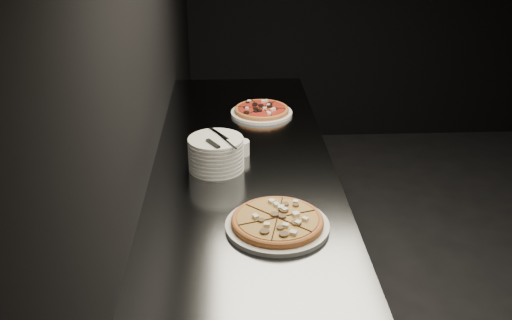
{
  "coord_description": "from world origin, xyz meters",
  "views": [
    {
      "loc": [
        -2.18,
        -2.04,
        1.95
      ],
      "look_at": [
        -2.08,
        0.0,
        0.97
      ],
      "focal_mm": 40.0,
      "sensor_mm": 36.0,
      "label": 1
    }
  ],
  "objects_px": {
    "pizza_mushroom": "(277,222)",
    "pizza_tomato": "(262,111)",
    "plate_stack": "(216,153)",
    "cutlery": "(218,139)",
    "ramekin": "(241,147)",
    "counter": "(245,265)"
  },
  "relations": [
    {
      "from": "pizza_mushroom",
      "to": "cutlery",
      "type": "distance_m",
      "value": 0.5
    },
    {
      "from": "plate_stack",
      "to": "cutlery",
      "type": "bearing_deg",
      "value": -62.38
    },
    {
      "from": "plate_stack",
      "to": "ramekin",
      "type": "bearing_deg",
      "value": 51.2
    },
    {
      "from": "pizza_tomato",
      "to": "cutlery",
      "type": "bearing_deg",
      "value": -108.62
    },
    {
      "from": "ramekin",
      "to": "pizza_mushroom",
      "type": "bearing_deg",
      "value": -79.76
    },
    {
      "from": "plate_stack",
      "to": "ramekin",
      "type": "xyz_separation_m",
      "value": [
        0.1,
        0.13,
        -0.03
      ]
    },
    {
      "from": "pizza_mushroom",
      "to": "plate_stack",
      "type": "bearing_deg",
      "value": 114.47
    },
    {
      "from": "cutlery",
      "to": "ramekin",
      "type": "bearing_deg",
      "value": 26.28
    },
    {
      "from": "pizza_tomato",
      "to": "plate_stack",
      "type": "height_order",
      "value": "plate_stack"
    },
    {
      "from": "pizza_tomato",
      "to": "cutlery",
      "type": "height_order",
      "value": "cutlery"
    },
    {
      "from": "plate_stack",
      "to": "cutlery",
      "type": "height_order",
      "value": "cutlery"
    },
    {
      "from": "counter",
      "to": "ramekin",
      "type": "bearing_deg",
      "value": 92.06
    },
    {
      "from": "cutlery",
      "to": "ramekin",
      "type": "xyz_separation_m",
      "value": [
        0.09,
        0.15,
        -0.1
      ]
    },
    {
      "from": "ramekin",
      "to": "cutlery",
      "type": "bearing_deg",
      "value": -123.0
    },
    {
      "from": "plate_stack",
      "to": "ramekin",
      "type": "height_order",
      "value": "plate_stack"
    },
    {
      "from": "pizza_mushroom",
      "to": "ramekin",
      "type": "relative_size",
      "value": 5.49
    },
    {
      "from": "pizza_mushroom",
      "to": "pizza_tomato",
      "type": "height_order",
      "value": "pizza_mushroom"
    },
    {
      "from": "counter",
      "to": "pizza_mushroom",
      "type": "relative_size",
      "value": 6.27
    },
    {
      "from": "ramekin",
      "to": "pizza_tomato",
      "type": "bearing_deg",
      "value": 76.43
    },
    {
      "from": "pizza_mushroom",
      "to": "pizza_tomato",
      "type": "xyz_separation_m",
      "value": [
        0.01,
        1.06,
        -0.0
      ]
    },
    {
      "from": "pizza_mushroom",
      "to": "pizza_tomato",
      "type": "distance_m",
      "value": 1.06
    },
    {
      "from": "pizza_mushroom",
      "to": "pizza_tomato",
      "type": "bearing_deg",
      "value": 89.56
    }
  ]
}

